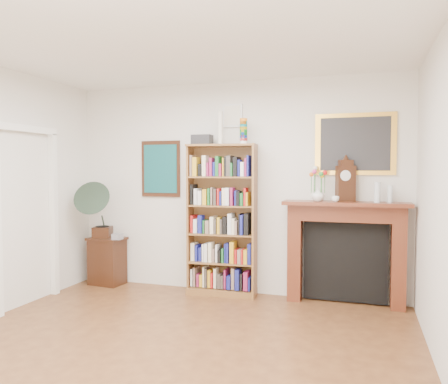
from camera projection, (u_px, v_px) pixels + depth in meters
name	position (u px, v px, depth m)	size (l,w,h in m)	color
room	(143.00, 200.00, 3.43)	(4.51, 5.01, 2.81)	#502D18
door_casing	(27.00, 201.00, 5.25)	(0.08, 1.02, 2.17)	white
teal_poster	(161.00, 169.00, 6.10)	(0.58, 0.04, 0.78)	black
small_picture	(233.00, 116.00, 5.74)	(0.26, 0.04, 0.30)	white
gilt_painting	(355.00, 144.00, 5.29)	(0.95, 0.04, 0.75)	gold
bookshelf	(222.00, 211.00, 5.68)	(0.93, 0.40, 2.26)	brown
side_cabinet	(107.00, 261.00, 6.23)	(0.49, 0.36, 0.67)	black
fireplace	(345.00, 243.00, 5.30)	(1.49, 0.36, 1.26)	#4C1A11
gramophone	(97.00, 206.00, 6.09)	(0.65, 0.73, 0.80)	black
cd_stack	(117.00, 237.00, 6.04)	(0.12, 0.12, 0.08)	#A5A4B0
mantel_clock	(346.00, 181.00, 5.25)	(0.24, 0.19, 0.50)	black
flower_vase	(318.00, 195.00, 5.30)	(0.15, 0.15, 0.16)	white
teacup	(335.00, 199.00, 5.21)	(0.09, 0.09, 0.07)	white
bottle_left	(377.00, 192.00, 5.09)	(0.07, 0.07, 0.24)	silver
bottle_right	(390.00, 194.00, 5.10)	(0.06, 0.06, 0.20)	silver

